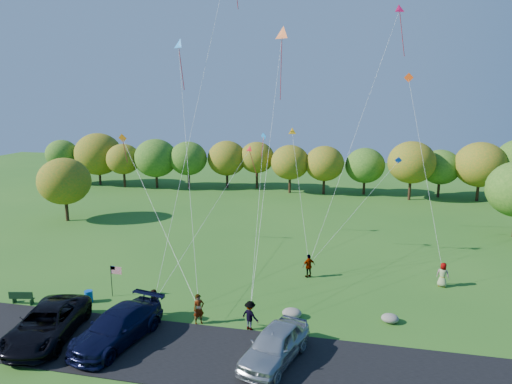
{
  "coord_description": "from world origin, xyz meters",
  "views": [
    {
      "loc": [
        8.52,
        -24.8,
        13.61
      ],
      "look_at": [
        1.81,
        6.0,
        6.83
      ],
      "focal_mm": 32.0,
      "sensor_mm": 36.0,
      "label": 1
    }
  ],
  "objects_px": {
    "flyer_a": "(199,309)",
    "flyer_c": "(250,315)",
    "flyer_e": "(443,275)",
    "park_bench": "(22,297)",
    "flyer_b": "(154,303)",
    "trash_barrel": "(89,296)",
    "minivan_dark": "(47,324)",
    "minivan_navy": "(117,327)",
    "minivan_silver": "(275,345)",
    "flyer_d": "(309,266)"
  },
  "relations": [
    {
      "from": "flyer_a",
      "to": "flyer_c",
      "type": "xyz_separation_m",
      "value": [
        3.17,
        0.0,
        -0.06
      ]
    },
    {
      "from": "minivan_dark",
      "to": "flyer_e",
      "type": "distance_m",
      "value": 26.27
    },
    {
      "from": "flyer_b",
      "to": "flyer_e",
      "type": "height_order",
      "value": "flyer_e"
    },
    {
      "from": "trash_barrel",
      "to": "flyer_c",
      "type": "bearing_deg",
      "value": -6.2
    },
    {
      "from": "minivan_navy",
      "to": "park_bench",
      "type": "distance_m",
      "value": 9.17
    },
    {
      "from": "minivan_silver",
      "to": "flyer_c",
      "type": "xyz_separation_m",
      "value": [
        -2.0,
        2.98,
        -0.08
      ]
    },
    {
      "from": "flyer_e",
      "to": "minivan_dark",
      "type": "bearing_deg",
      "value": 51.53
    },
    {
      "from": "trash_barrel",
      "to": "minivan_silver",
      "type": "bearing_deg",
      "value": -17.51
    },
    {
      "from": "minivan_dark",
      "to": "flyer_c",
      "type": "xyz_separation_m",
      "value": [
        10.95,
        3.52,
        -0.08
      ]
    },
    {
      "from": "minivan_navy",
      "to": "flyer_a",
      "type": "distance_m",
      "value": 4.77
    },
    {
      "from": "flyer_e",
      "to": "park_bench",
      "type": "relative_size",
      "value": 1.13
    },
    {
      "from": "park_bench",
      "to": "flyer_c",
      "type": "bearing_deg",
      "value": -11.27
    },
    {
      "from": "minivan_navy",
      "to": "flyer_d",
      "type": "relative_size",
      "value": 3.43
    },
    {
      "from": "trash_barrel",
      "to": "park_bench",
      "type": "bearing_deg",
      "value": -163.87
    },
    {
      "from": "minivan_navy",
      "to": "flyer_a",
      "type": "bearing_deg",
      "value": 50.55
    },
    {
      "from": "flyer_d",
      "to": "park_bench",
      "type": "relative_size",
      "value": 1.14
    },
    {
      "from": "minivan_navy",
      "to": "park_bench",
      "type": "height_order",
      "value": "minivan_navy"
    },
    {
      "from": "minivan_dark",
      "to": "flyer_e",
      "type": "relative_size",
      "value": 3.65
    },
    {
      "from": "minivan_silver",
      "to": "flyer_a",
      "type": "bearing_deg",
      "value": 166.33
    },
    {
      "from": "minivan_navy",
      "to": "minivan_silver",
      "type": "xyz_separation_m",
      "value": [
        8.88,
        0.03,
        0.0
      ]
    },
    {
      "from": "minivan_dark",
      "to": "trash_barrel",
      "type": "height_order",
      "value": "minivan_dark"
    },
    {
      "from": "flyer_a",
      "to": "flyer_b",
      "type": "distance_m",
      "value": 3.04
    },
    {
      "from": "minivan_navy",
      "to": "flyer_d",
      "type": "bearing_deg",
      "value": 62.29
    },
    {
      "from": "flyer_a",
      "to": "flyer_d",
      "type": "xyz_separation_m",
      "value": [
        5.75,
        8.6,
        -0.04
      ]
    },
    {
      "from": "flyer_d",
      "to": "trash_barrel",
      "type": "bearing_deg",
      "value": -6.49
    },
    {
      "from": "park_bench",
      "to": "flyer_a",
      "type": "bearing_deg",
      "value": -11.3
    },
    {
      "from": "flyer_c",
      "to": "minivan_navy",
      "type": "bearing_deg",
      "value": 48.39
    },
    {
      "from": "flyer_c",
      "to": "park_bench",
      "type": "height_order",
      "value": "flyer_c"
    },
    {
      "from": "trash_barrel",
      "to": "flyer_b",
      "type": "bearing_deg",
      "value": -10.21
    },
    {
      "from": "park_bench",
      "to": "flyer_d",
      "type": "bearing_deg",
      "value": 14.18
    },
    {
      "from": "minivan_silver",
      "to": "trash_barrel",
      "type": "relative_size",
      "value": 6.67
    },
    {
      "from": "minivan_dark",
      "to": "flyer_b",
      "type": "bearing_deg",
      "value": 28.05
    },
    {
      "from": "flyer_b",
      "to": "trash_barrel",
      "type": "height_order",
      "value": "flyer_b"
    },
    {
      "from": "flyer_e",
      "to": "park_bench",
      "type": "bearing_deg",
      "value": 41.06
    },
    {
      "from": "minivan_dark",
      "to": "flyer_a",
      "type": "relative_size",
      "value": 3.44
    },
    {
      "from": "flyer_c",
      "to": "flyer_b",
      "type": "bearing_deg",
      "value": 21.92
    },
    {
      "from": "minivan_navy",
      "to": "trash_barrel",
      "type": "relative_size",
      "value": 7.81
    },
    {
      "from": "flyer_b",
      "to": "park_bench",
      "type": "distance_m",
      "value": 9.33
    },
    {
      "from": "minivan_dark",
      "to": "flyer_c",
      "type": "relative_size",
      "value": 3.67
    },
    {
      "from": "minivan_navy",
      "to": "flyer_c",
      "type": "distance_m",
      "value": 7.51
    },
    {
      "from": "minivan_silver",
      "to": "trash_barrel",
      "type": "distance_m",
      "value": 14.01
    },
    {
      "from": "minivan_silver",
      "to": "flyer_d",
      "type": "height_order",
      "value": "minivan_silver"
    },
    {
      "from": "flyer_d",
      "to": "park_bench",
      "type": "distance_m",
      "value": 20.02
    },
    {
      "from": "flyer_d",
      "to": "park_bench",
      "type": "bearing_deg",
      "value": -9.02
    },
    {
      "from": "minivan_dark",
      "to": "flyer_d",
      "type": "bearing_deg",
      "value": 31.08
    },
    {
      "from": "minivan_silver",
      "to": "flyer_c",
      "type": "distance_m",
      "value": 3.59
    },
    {
      "from": "flyer_b",
      "to": "park_bench",
      "type": "bearing_deg",
      "value": -134.29
    },
    {
      "from": "flyer_a",
      "to": "trash_barrel",
      "type": "bearing_deg",
      "value": 129.22
    },
    {
      "from": "flyer_e",
      "to": "park_bench",
      "type": "xyz_separation_m",
      "value": [
        -27.69,
        -8.92,
        -0.42
      ]
    },
    {
      "from": "flyer_a",
      "to": "trash_barrel",
      "type": "distance_m",
      "value": 8.28
    }
  ]
}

